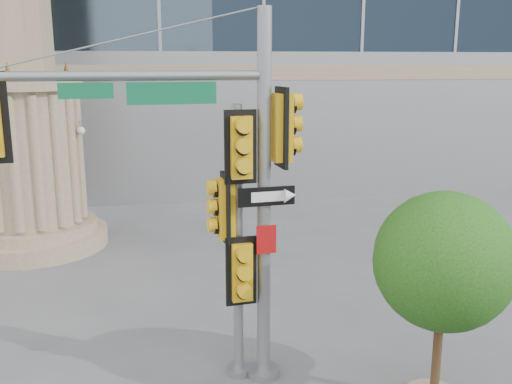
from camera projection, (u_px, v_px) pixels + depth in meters
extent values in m
cylinder|color=gray|center=(35.00, 238.00, 17.66)|extent=(4.40, 4.40, 0.50)
cylinder|color=gray|center=(34.00, 226.00, 17.58)|extent=(3.80, 3.80, 0.30)
cylinder|color=gray|center=(27.00, 157.00, 17.10)|extent=(3.00, 3.00, 4.00)
cylinder|color=gray|center=(21.00, 84.00, 16.63)|extent=(3.50, 3.50, 0.30)
cone|color=#472D14|center=(66.00, 70.00, 16.73)|extent=(0.24, 0.24, 0.50)
cylinder|color=slate|center=(263.00, 372.00, 10.37)|extent=(0.60, 0.60, 0.13)
cylinder|color=slate|center=(264.00, 204.00, 9.67)|extent=(0.24, 0.24, 6.43)
cylinder|color=slate|center=(122.00, 76.00, 8.62)|extent=(4.49, 0.69, 0.15)
cube|color=#0B6139|center=(172.00, 93.00, 8.85)|extent=(1.39, 0.21, 0.34)
cube|color=gold|center=(282.00, 128.00, 9.47)|extent=(0.37, 0.62, 1.34)
cube|color=black|center=(266.00, 196.00, 9.50)|extent=(0.98, 0.15, 0.32)
cube|color=#AB0F11|center=(266.00, 239.00, 9.66)|extent=(0.34, 0.07, 0.49)
cylinder|color=slate|center=(239.00, 370.00, 10.44)|extent=(0.47, 0.47, 0.12)
cylinder|color=slate|center=(238.00, 246.00, 9.91)|extent=(0.18, 0.18, 4.89)
cube|color=gold|center=(240.00, 147.00, 9.32)|extent=(0.57, 0.34, 1.22)
cube|color=gold|center=(225.00, 208.00, 9.70)|extent=(0.34, 0.57, 1.22)
cube|color=gold|center=(241.00, 271.00, 9.80)|extent=(0.57, 0.34, 1.22)
cube|color=black|center=(249.00, 244.00, 9.84)|extent=(0.60, 0.11, 0.20)
cylinder|color=#382314|center=(437.00, 347.00, 9.41)|extent=(0.15, 0.15, 1.93)
sphere|color=#114C11|center=(444.00, 261.00, 9.07)|extent=(2.25, 2.25, 2.25)
sphere|color=#114C11|center=(462.00, 272.00, 9.47)|extent=(1.39, 1.39, 1.39)
sphere|color=#114C11|center=(428.00, 284.00, 8.82)|extent=(1.18, 1.18, 1.18)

